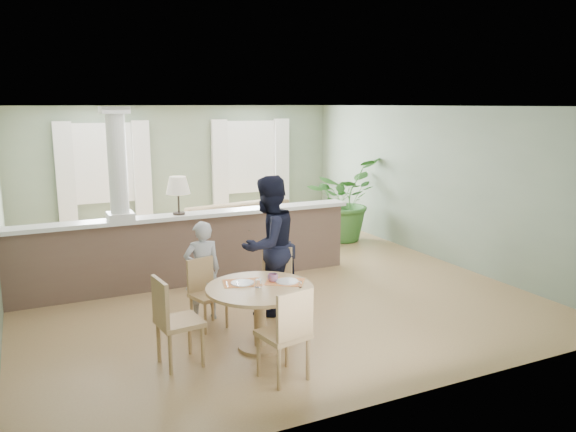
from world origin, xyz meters
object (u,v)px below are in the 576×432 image
sofa (249,227)px  child_person (202,271)px  chair_near (288,331)px  chair_side (172,318)px  dining_table (260,299)px  houseplant (342,199)px  chair_far_man (275,280)px  chair_far_boy (205,290)px  man_person (269,245)px

sofa → child_person: child_person is taller
chair_near → chair_side: chair_side is taller
sofa → child_person: (-1.89, -3.15, 0.23)m
chair_near → chair_side: size_ratio=1.00×
dining_table → child_person: size_ratio=0.93×
chair_side → child_person: bearing=-37.2°
dining_table → chair_side: bearing=-179.0°
dining_table → chair_side: chair_side is taller
houseplant → chair_far_man: size_ratio=1.79×
chair_near → houseplant: bearing=-136.6°
dining_table → child_person: (-0.32, 1.13, 0.06)m
chair_far_boy → child_person: bearing=64.5°
dining_table → chair_near: size_ratio=1.24×
chair_far_man → chair_near: chair_near is taller
chair_far_man → child_person: size_ratio=0.72×
chair_far_boy → houseplant: bearing=23.7°
houseplant → dining_table: houseplant is taller
child_person → man_person: man_person is taller
chair_side → chair_near: bearing=-137.6°
dining_table → man_person: 1.17m
houseplant → chair_far_man: (-3.01, -3.34, -0.32)m
chair_far_man → houseplant: bearing=89.1°
child_person → dining_table: bearing=110.4°
sofa → chair_side: size_ratio=2.92×
chair_near → sofa: bearing=-118.2°
sofa → chair_far_boy: chair_far_boy is taller
chair_far_boy → chair_side: 1.11m
sofa → child_person: 3.68m
houseplant → chair_far_man: houseplant is taller
chair_side → man_person: bearing=-63.4°
dining_table → chair_far_boy: size_ratio=1.41×
chair_near → chair_far_man: bearing=-120.5°
chair_near → child_person: (-0.26, 1.97, 0.11)m
chair_far_boy → child_person: (0.04, 0.24, 0.17)m
chair_side → dining_table: bearing=-95.6°
dining_table → chair_far_man: (0.52, 0.76, -0.07)m
chair_far_boy → chair_far_man: (0.88, -0.13, 0.04)m
chair_far_man → man_person: man_person is taller
child_person → chair_far_man: bearing=160.9°
child_person → sofa: bearing=-116.5°
chair_far_man → man_person: size_ratio=0.51×
sofa → chair_near: bearing=-116.5°
child_person → chair_far_boy: bearing=84.8°
chair_side → child_person: (0.68, 1.15, 0.11)m
houseplant → dining_table: 5.41m
chair_far_man → chair_side: (-1.52, -0.78, 0.03)m
man_person → chair_side: bearing=8.2°
chair_far_boy → chair_far_man: 0.89m
child_person → houseplant: bearing=-137.9°
chair_far_man → chair_side: bearing=-111.7°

